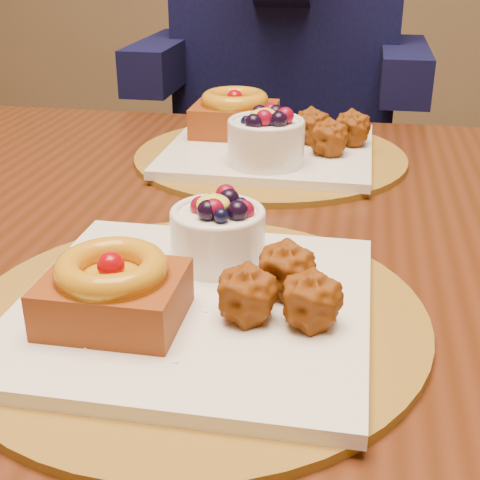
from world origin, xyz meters
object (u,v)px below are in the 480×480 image
at_px(dining_table, 242,279).
at_px(chair_far, 297,194).
at_px(place_setting_near, 193,292).
at_px(place_setting_far, 267,140).

xyz_separation_m(dining_table, chair_far, (-0.02, 0.89, -0.23)).
distance_m(place_setting_near, place_setting_far, 0.43).
relative_size(dining_table, chair_far, 1.97).
height_order(place_setting_far, chair_far, place_setting_far).
bearing_deg(place_setting_near, place_setting_far, 90.17).
height_order(place_setting_near, place_setting_far, place_setting_far).
relative_size(place_setting_far, chair_far, 0.47).
relative_size(place_setting_near, chair_far, 0.47).
distance_m(place_setting_near, chair_far, 1.16).
xyz_separation_m(dining_table, place_setting_far, (-0.00, 0.21, 0.11)).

